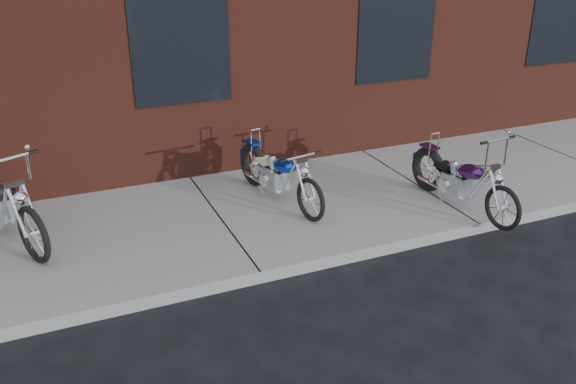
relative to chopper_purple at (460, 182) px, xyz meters
name	(u,v)px	position (x,y,z in m)	size (l,w,h in m)	color
ground	(261,284)	(-3.07, -0.54, -0.51)	(120.00, 120.00, 0.00)	black
sidewalk	(220,222)	(-3.07, 0.96, -0.44)	(22.00, 3.00, 0.15)	#98958F
chopper_purple	(460,182)	(0.00, 0.00, 0.00)	(0.49, 2.01, 1.13)	black
chopper_blue	(278,176)	(-2.16, 1.16, 0.00)	(0.59, 1.99, 0.87)	black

